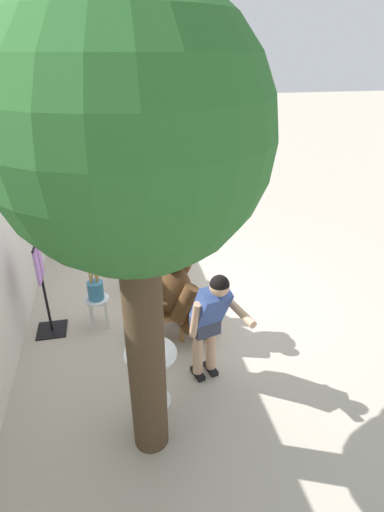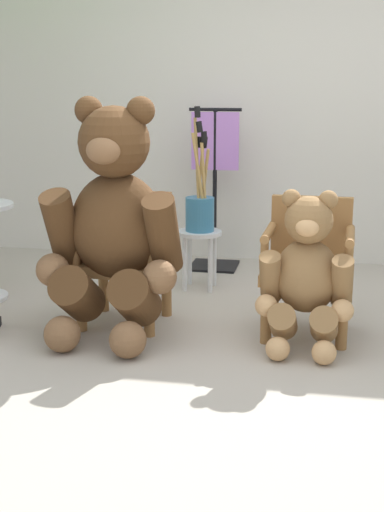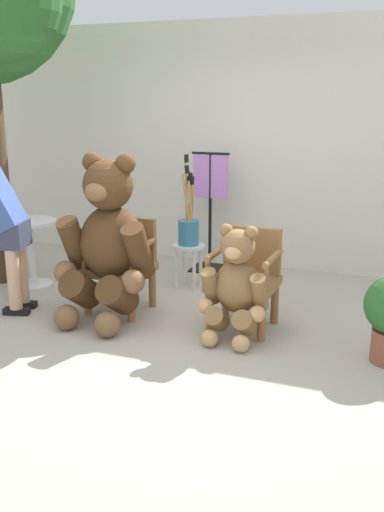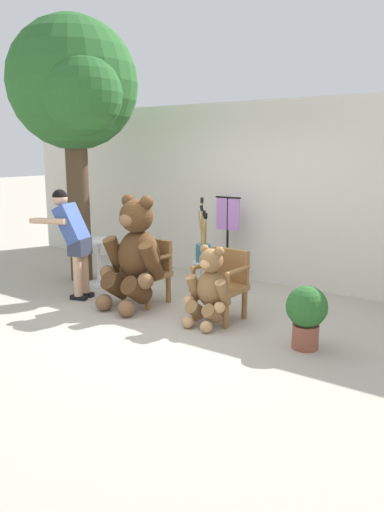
{
  "view_description": "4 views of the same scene",
  "coord_description": "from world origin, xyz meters",
  "px_view_note": "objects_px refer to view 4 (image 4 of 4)",
  "views": [
    {
      "loc": [
        -5.05,
        0.94,
        3.55
      ],
      "look_at": [
        0.18,
        -0.14,
        0.75
      ],
      "focal_mm": 28.0,
      "sensor_mm": 36.0,
      "label": 1
    },
    {
      "loc": [
        0.69,
        -3.99,
        1.6
      ],
      "look_at": [
        -0.09,
        0.11,
        0.56
      ],
      "focal_mm": 50.0,
      "sensor_mm": 36.0,
      "label": 2
    },
    {
      "loc": [
        1.83,
        -4.12,
        1.97
      ],
      "look_at": [
        0.33,
        -0.14,
        0.77
      ],
      "focal_mm": 40.0,
      "sensor_mm": 36.0,
      "label": 3
    },
    {
      "loc": [
        3.72,
        -4.63,
        2.07
      ],
      "look_at": [
        0.33,
        0.19,
        0.81
      ],
      "focal_mm": 35.0,
      "sensor_mm": 36.0,
      "label": 4
    }
  ],
  "objects_px": {
    "potted_plant": "(306,312)",
    "clothing_display_stand": "(227,238)",
    "brush_bucket": "(203,249)",
    "round_side_table": "(99,257)",
    "wooden_chair_left": "(148,269)",
    "teddy_bear_small": "(210,287)",
    "teddy_bear_large": "(135,253)",
    "person_visitor": "(73,234)",
    "patio_tree": "(75,89)",
    "white_stool": "(203,269)",
    "wooden_chair_right": "(223,282)"
  },
  "relations": [
    {
      "from": "potted_plant",
      "to": "clothing_display_stand",
      "type": "bearing_deg",
      "value": 138.77
    },
    {
      "from": "brush_bucket",
      "to": "round_side_table",
      "type": "bearing_deg",
      "value": -159.42
    },
    {
      "from": "wooden_chair_left",
      "to": "round_side_table",
      "type": "xyz_separation_m",
      "value": [
        -1.21,
        0.25,
        -0.01
      ]
    },
    {
      "from": "teddy_bear_small",
      "to": "brush_bucket",
      "type": "distance_m",
      "value": 1.42
    },
    {
      "from": "wooden_chair_left",
      "to": "teddy_bear_large",
      "type": "relative_size",
      "value": 0.57
    },
    {
      "from": "teddy_bear_small",
      "to": "clothing_display_stand",
      "type": "xyz_separation_m",
      "value": [
        -0.84,
        1.79,
        0.25
      ]
    },
    {
      "from": "teddy_bear_large",
      "to": "teddy_bear_small",
      "type": "xyz_separation_m",
      "value": [
        1.2,
        -0.03,
        -0.26
      ]
    },
    {
      "from": "person_visitor",
      "to": "brush_bucket",
      "type": "relative_size",
      "value": 1.63
    },
    {
      "from": "brush_bucket",
      "to": "clothing_display_stand",
      "type": "height_order",
      "value": "brush_bucket"
    },
    {
      "from": "patio_tree",
      "to": "wooden_chair_left",
      "type": "bearing_deg",
      "value": -9.54
    },
    {
      "from": "wooden_chair_left",
      "to": "patio_tree",
      "type": "distance_m",
      "value": 2.98
    },
    {
      "from": "brush_bucket",
      "to": "wooden_chair_left",
      "type": "bearing_deg",
      "value": -112.55
    },
    {
      "from": "round_side_table",
      "to": "potted_plant",
      "type": "height_order",
      "value": "round_side_table"
    },
    {
      "from": "white_stool",
      "to": "brush_bucket",
      "type": "xyz_separation_m",
      "value": [
        0.0,
        -0.0,
        0.3
      ]
    },
    {
      "from": "white_stool",
      "to": "round_side_table",
      "type": "height_order",
      "value": "round_side_table"
    },
    {
      "from": "white_stool",
      "to": "patio_tree",
      "type": "bearing_deg",
      "value": -163.87
    },
    {
      "from": "wooden_chair_left",
      "to": "clothing_display_stand",
      "type": "relative_size",
      "value": 0.63
    },
    {
      "from": "wooden_chair_right",
      "to": "white_stool",
      "type": "height_order",
      "value": "wooden_chair_right"
    },
    {
      "from": "teddy_bear_large",
      "to": "brush_bucket",
      "type": "xyz_separation_m",
      "value": [
        0.35,
        1.09,
        -0.08
      ]
    },
    {
      "from": "wooden_chair_left",
      "to": "teddy_bear_large",
      "type": "distance_m",
      "value": 0.38
    },
    {
      "from": "person_visitor",
      "to": "round_side_table",
      "type": "distance_m",
      "value": 0.86
    },
    {
      "from": "clothing_display_stand",
      "to": "white_stool",
      "type": "bearing_deg",
      "value": -90.86
    },
    {
      "from": "wooden_chair_left",
      "to": "round_side_table",
      "type": "height_order",
      "value": "wooden_chair_left"
    },
    {
      "from": "person_visitor",
      "to": "white_stool",
      "type": "height_order",
      "value": "person_visitor"
    },
    {
      "from": "clothing_display_stand",
      "to": "teddy_bear_small",
      "type": "bearing_deg",
      "value": -64.92
    },
    {
      "from": "wooden_chair_left",
      "to": "round_side_table",
      "type": "bearing_deg",
      "value": 168.43
    },
    {
      "from": "round_side_table",
      "to": "potted_plant",
      "type": "bearing_deg",
      "value": -8.84
    },
    {
      "from": "teddy_bear_large",
      "to": "potted_plant",
      "type": "height_order",
      "value": "teddy_bear_large"
    },
    {
      "from": "potted_plant",
      "to": "clothing_display_stand",
      "type": "distance_m",
      "value": 2.77
    },
    {
      "from": "wooden_chair_right",
      "to": "teddy_bear_large",
      "type": "height_order",
      "value": "teddy_bear_large"
    },
    {
      "from": "teddy_bear_small",
      "to": "person_visitor",
      "type": "distance_m",
      "value": 2.23
    },
    {
      "from": "teddy_bear_small",
      "to": "brush_bucket",
      "type": "height_order",
      "value": "brush_bucket"
    },
    {
      "from": "wooden_chair_left",
      "to": "white_stool",
      "type": "xyz_separation_m",
      "value": [
        0.34,
        0.83,
        -0.11
      ]
    },
    {
      "from": "brush_bucket",
      "to": "white_stool",
      "type": "bearing_deg",
      "value": 140.15
    },
    {
      "from": "wooden_chair_right",
      "to": "potted_plant",
      "type": "xyz_separation_m",
      "value": [
        1.23,
        -0.32,
        -0.07
      ]
    },
    {
      "from": "wooden_chair_left",
      "to": "potted_plant",
      "type": "bearing_deg",
      "value": -7.47
    },
    {
      "from": "wooden_chair_left",
      "to": "wooden_chair_right",
      "type": "xyz_separation_m",
      "value": [
        1.2,
        0.0,
        0.0
      ]
    },
    {
      "from": "wooden_chair_left",
      "to": "patio_tree",
      "type": "xyz_separation_m",
      "value": [
        -1.61,
        0.27,
        2.49
      ]
    },
    {
      "from": "round_side_table",
      "to": "white_stool",
      "type": "bearing_deg",
      "value": 20.63
    },
    {
      "from": "white_stool",
      "to": "teddy_bear_small",
      "type": "bearing_deg",
      "value": -53.02
    },
    {
      "from": "wooden_chair_right",
      "to": "potted_plant",
      "type": "distance_m",
      "value": 1.27
    },
    {
      "from": "white_stool",
      "to": "round_side_table",
      "type": "xyz_separation_m",
      "value": [
        -1.56,
        -0.59,
        0.09
      ]
    },
    {
      "from": "white_stool",
      "to": "brush_bucket",
      "type": "relative_size",
      "value": 0.49
    },
    {
      "from": "wooden_chair_left",
      "to": "white_stool",
      "type": "bearing_deg",
      "value": 67.54
    },
    {
      "from": "teddy_bear_large",
      "to": "person_visitor",
      "type": "xyz_separation_m",
      "value": [
        -0.99,
        -0.18,
        0.18
      ]
    },
    {
      "from": "wooden_chair_right",
      "to": "round_side_table",
      "type": "height_order",
      "value": "wooden_chair_right"
    },
    {
      "from": "wooden_chair_right",
      "to": "round_side_table",
      "type": "xyz_separation_m",
      "value": [
        -2.41,
        0.25,
        -0.01
      ]
    },
    {
      "from": "clothing_display_stand",
      "to": "brush_bucket",
      "type": "bearing_deg",
      "value": -90.77
    },
    {
      "from": "clothing_display_stand",
      "to": "wooden_chair_right",
      "type": "bearing_deg",
      "value": -60.64
    },
    {
      "from": "brush_bucket",
      "to": "clothing_display_stand",
      "type": "relative_size",
      "value": 0.69
    }
  ]
}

